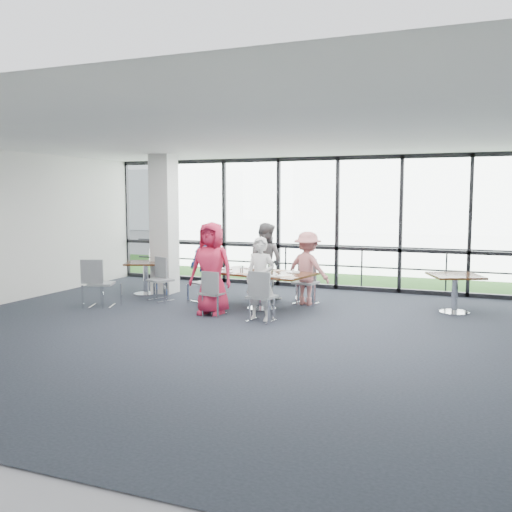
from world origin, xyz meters
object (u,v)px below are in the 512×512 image
at_px(side_table_right, 455,280).
at_px(chair_main_end, 203,283).
at_px(main_table, 262,278).
at_px(chair_main_nl, 213,293).
at_px(diner_far_right, 308,268).
at_px(structural_column, 164,224).
at_px(chair_main_fr, 306,283).
at_px(side_table_left, 146,267).
at_px(chair_main_nr, 262,297).
at_px(diner_end, 210,264).
at_px(chair_spare_la, 102,284).
at_px(chair_spare_lb, 160,280).
at_px(chair_main_fl, 264,279).
at_px(diner_near_left, 212,268).
at_px(diner_near_right, 260,279).
at_px(diner_far_left, 265,261).

distance_m(side_table_right, chair_main_end, 5.12).
height_order(main_table, chair_main_nl, chair_main_nl).
relative_size(diner_far_right, chair_main_nl, 1.83).
height_order(structural_column, chair_main_fr, structural_column).
relative_size(side_table_left, side_table_right, 0.93).
bearing_deg(chair_main_fr, chair_main_nr, 93.05).
xyz_separation_m(diner_end, chair_main_nl, (0.64, -1.15, -0.41)).
bearing_deg(main_table, chair_main_fr, 62.79).
height_order(main_table, chair_main_end, chair_main_end).
xyz_separation_m(side_table_right, diner_far_right, (-2.89, -0.24, 0.12)).
bearing_deg(chair_spare_la, chair_spare_lb, 32.23).
xyz_separation_m(diner_far_right, chair_main_fl, (-1.05, 0.22, -0.31)).
bearing_deg(side_table_left, chair_main_nl, -31.22).
bearing_deg(chair_spare_la, chair_main_fr, 4.44).
relative_size(diner_near_left, chair_main_fl, 1.95).
distance_m(chair_main_fr, chair_main_end, 2.20).
bearing_deg(chair_main_fr, side_table_left, 13.90).
bearing_deg(chair_main_fr, chair_main_nl, 62.51).
relative_size(main_table, diner_far_right, 1.44).
distance_m(structural_column, chair_spare_lb, 1.59).
height_order(diner_near_right, chair_main_end, diner_near_right).
bearing_deg(side_table_right, chair_main_nr, -146.80).
relative_size(chair_main_nl, chair_main_fl, 0.92).
bearing_deg(main_table, side_table_left, -179.52).
height_order(chair_main_nl, chair_spare_la, chair_spare_la).
relative_size(chair_main_nl, chair_main_end, 1.01).
xyz_separation_m(diner_far_right, chair_main_nl, (-1.37, -1.66, -0.35)).
bearing_deg(chair_spare_la, chair_main_end, 16.84).
bearing_deg(diner_end, chair_spare_la, -29.52).
height_order(diner_near_left, chair_main_end, diner_near_left).
bearing_deg(chair_spare_lb, diner_near_left, 178.24).
distance_m(side_table_right, diner_far_left, 3.91).
bearing_deg(diner_far_left, side_table_left, 23.56).
height_order(diner_near_right, chair_main_nl, diner_near_right).
distance_m(diner_far_left, chair_main_end, 1.43).
bearing_deg(diner_far_left, chair_main_fr, -175.78).
xyz_separation_m(diner_far_left, diner_end, (-0.99, -0.73, -0.01)).
height_order(main_table, side_table_left, same).
xyz_separation_m(diner_end, chair_main_end, (-0.17, -0.00, -0.42)).
bearing_deg(side_table_right, main_table, -164.00).
bearing_deg(chair_main_end, main_table, 104.31).
distance_m(main_table, chair_main_end, 1.51).
xyz_separation_m(structural_column, diner_far_left, (2.51, 0.01, -0.76)).
distance_m(structural_column, side_table_left, 1.08).
height_order(side_table_left, chair_main_end, chair_main_end).
height_order(diner_far_left, chair_main_nl, diner_far_left).
height_order(side_table_right, chair_main_fr, chair_main_fr).
xyz_separation_m(side_table_left, diner_end, (1.80, -0.33, 0.20)).
relative_size(chair_main_fr, chair_spare_lb, 1.01).
xyz_separation_m(structural_column, diner_end, (1.53, -0.71, -0.77)).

